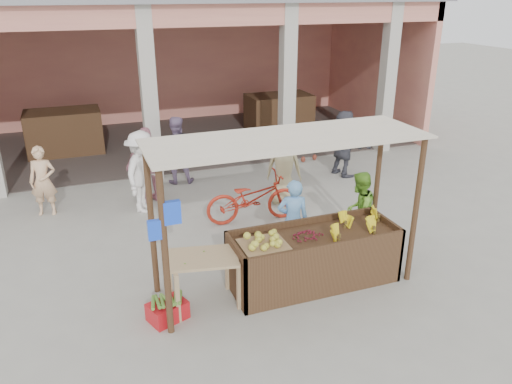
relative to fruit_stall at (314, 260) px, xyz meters
name	(u,v)px	position (x,y,z in m)	size (l,w,h in m)	color
ground	(284,288)	(-0.50, 0.00, -0.40)	(60.00, 60.00, 0.00)	gray
market_building	(165,49)	(-0.45, 8.93, 2.30)	(14.40, 6.40, 4.20)	#E49177
fruit_stall	(314,260)	(0.00, 0.00, 0.00)	(2.60, 0.95, 0.80)	#4D331E
stall_awning	(284,166)	(-0.51, 0.06, 1.58)	(4.09, 1.35, 2.39)	#4D331E
banana_heap	(357,224)	(0.71, -0.03, 0.50)	(1.08, 0.59, 0.20)	yellow
melon_tray	(263,242)	(-0.86, -0.05, 0.49)	(0.67, 0.58, 0.19)	#91704B
berry_heap	(309,234)	(-0.11, -0.01, 0.48)	(0.48, 0.39, 0.15)	maroon
side_table	(203,265)	(-1.76, 0.00, 0.26)	(1.09, 0.83, 0.80)	tan
papaya_pile	(202,250)	(-1.76, 0.00, 0.51)	(0.78, 0.45, 0.22)	#478E2E
red_crate	(168,311)	(-2.33, -0.16, -0.27)	(0.51, 0.37, 0.27)	#B01218
plantain_bundle	(167,300)	(-2.33, -0.16, -0.09)	(0.42, 0.29, 0.08)	#558430
produce_sacks	(309,150)	(2.58, 5.41, -0.09)	(0.82, 0.51, 0.63)	maroon
vendor_blue	(293,218)	(-0.01, 0.78, 0.37)	(0.58, 0.42, 1.54)	#68A5E4
vendor_green	(359,209)	(1.22, 0.74, 0.35)	(0.72, 0.42, 1.50)	#6DAF30
motorcycle	(253,197)	(-0.11, 2.44, 0.11)	(1.96, 0.68, 1.02)	#A82717
shopper_a	(142,169)	(-2.05, 3.71, 0.52)	(1.18, 0.59, 1.84)	white
shopper_b	(149,163)	(-1.84, 4.18, 0.48)	(1.03, 0.55, 1.76)	#BE7888
shopper_c	(284,166)	(0.82, 3.06, 0.45)	(0.82, 0.53, 1.70)	tan
shopper_d	(344,142)	(2.88, 4.18, 0.46)	(1.59, 0.65, 1.72)	#43444F
shopper_e	(43,180)	(-3.95, 4.23, 0.35)	(0.56, 0.42, 1.50)	#DFB085
shopper_f	(176,147)	(-1.06, 5.10, 0.47)	(0.85, 0.49, 1.75)	gray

